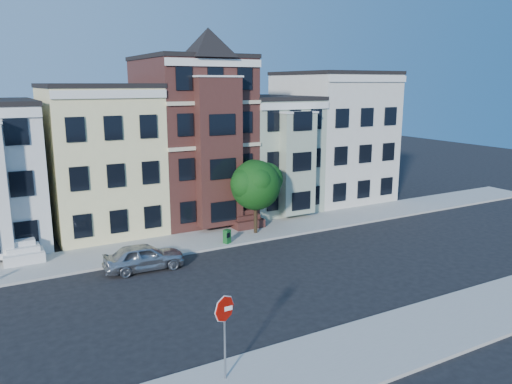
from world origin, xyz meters
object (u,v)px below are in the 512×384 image
newspaper_box (227,236)px  parked_car (144,257)px  street_tree (256,188)px  stop_sign (225,332)px

newspaper_box → parked_car: bearing=172.0°
street_tree → parked_car: 9.48m
street_tree → parked_car: (-8.71, -2.75, -2.53)m
street_tree → parked_car: bearing=-162.5°
newspaper_box → stop_sign: (-6.68, -13.63, 1.31)m
newspaper_box → stop_sign: bearing=-139.3°
street_tree → newspaper_box: size_ratio=7.00×
parked_car → stop_sign: stop_sign is taller
street_tree → newspaper_box: (-2.75, -1.12, -2.69)m
parked_car → stop_sign: 12.08m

